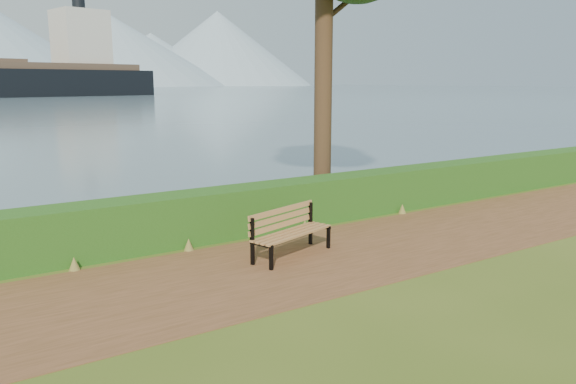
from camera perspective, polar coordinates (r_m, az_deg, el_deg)
ground at (r=9.73m, az=0.85°, el=-7.91°), size 140.00×140.00×0.00m
path at (r=9.96m, az=-0.12°, el=-7.41°), size 40.00×3.40×0.01m
hedge at (r=11.75m, az=-6.24°, el=-2.08°), size 32.00×0.85×1.00m
bench at (r=10.35m, az=0.04°, el=-3.75°), size 1.86×1.02×0.90m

